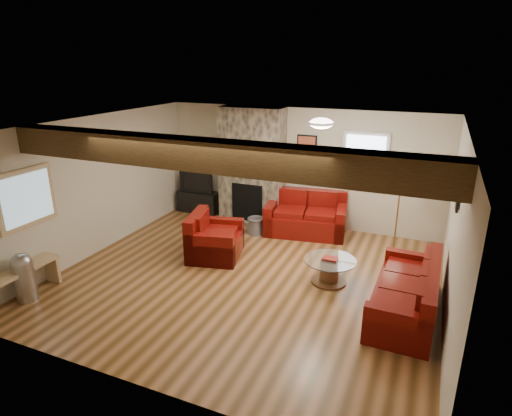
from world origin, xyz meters
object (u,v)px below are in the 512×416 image
(television, at_px, (198,181))
(floor_lamp, at_px, (401,185))
(armchair_red, at_px, (215,236))
(loveseat, at_px, (306,214))
(sofa_three, at_px, (406,289))
(coffee_table, at_px, (329,271))
(tv_cabinet, at_px, (199,202))

(television, xyz_separation_m, floor_lamp, (4.51, -0.52, 0.56))
(armchair_red, bearing_deg, loveseat, -48.36)
(sofa_three, height_order, television, television)
(loveseat, distance_m, television, 2.75)
(armchair_red, xyz_separation_m, coffee_table, (2.16, -0.16, -0.20))
(sofa_three, xyz_separation_m, television, (-4.87, 2.62, 0.36))
(tv_cabinet, relative_size, floor_lamp, 0.65)
(coffee_table, bearing_deg, sofa_three, -20.43)
(television, bearing_deg, tv_cabinet, 0.00)
(television, bearing_deg, loveseat, -6.31)
(tv_cabinet, height_order, television, television)
(sofa_three, distance_m, floor_lamp, 2.32)
(coffee_table, bearing_deg, armchair_red, 175.62)
(tv_cabinet, bearing_deg, coffee_table, -30.58)
(loveseat, bearing_deg, armchair_red, -134.23)
(tv_cabinet, bearing_deg, armchair_red, -52.83)
(coffee_table, relative_size, floor_lamp, 0.55)
(loveseat, height_order, television, television)
(loveseat, relative_size, coffee_table, 1.91)
(coffee_table, bearing_deg, floor_lamp, 63.35)
(sofa_three, xyz_separation_m, coffee_table, (-1.19, 0.44, -0.17))
(tv_cabinet, bearing_deg, television, 0.00)
(sofa_three, relative_size, loveseat, 1.21)
(loveseat, height_order, armchair_red, loveseat)
(television, bearing_deg, floor_lamp, -6.56)
(sofa_three, bearing_deg, coffee_table, -109.10)
(sofa_three, relative_size, coffee_table, 2.32)
(armchair_red, distance_m, floor_lamp, 3.46)
(television, bearing_deg, armchair_red, -52.83)
(coffee_table, distance_m, floor_lamp, 2.15)
(sofa_three, xyz_separation_m, floor_lamp, (-0.36, 2.10, 0.92))
(sofa_three, xyz_separation_m, tv_cabinet, (-4.87, 2.62, -0.13))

